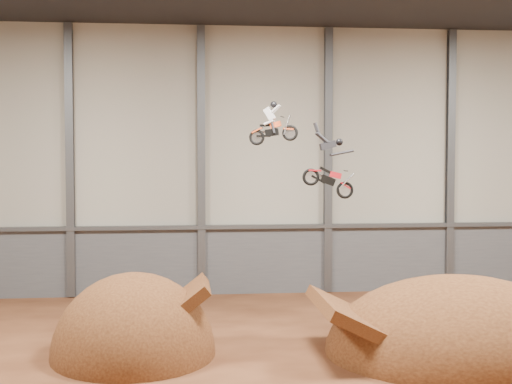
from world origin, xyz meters
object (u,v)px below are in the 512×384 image
at_px(takeoff_ramp, 134,354).
at_px(fmx_rider_b, 325,161).
at_px(landing_ramp, 459,353).
at_px(fmx_rider_a, 274,120).

relative_size(takeoff_ramp, fmx_rider_b, 2.55).
distance_m(takeoff_ramp, fmx_rider_b, 10.10).
distance_m(landing_ramp, fmx_rider_a, 11.21).
bearing_deg(fmx_rider_a, fmx_rider_b, -18.92).
bearing_deg(takeoff_ramp, fmx_rider_b, 3.76).
distance_m(takeoff_ramp, fmx_rider_a, 10.38).
bearing_deg(takeoff_ramp, landing_ramp, -5.23).
distance_m(takeoff_ramp, landing_ramp, 11.97).
bearing_deg(landing_ramp, fmx_rider_b, 161.72).
height_order(takeoff_ramp, fmx_rider_b, fmx_rider_b).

